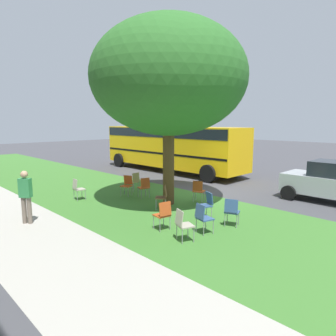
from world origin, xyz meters
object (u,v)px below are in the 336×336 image
at_px(school_bus, 171,144).
at_px(chair_1, 144,186).
at_px(pedestrian_0, 26,195).
at_px(chair_4, 183,223).
at_px(street_tree, 169,78).
at_px(chair_7, 198,190).
at_px(chair_3, 163,213).
at_px(chair_9, 207,203).
at_px(chair_5, 134,180).
at_px(parked_car, 334,182).
at_px(chair_0, 232,210).
at_px(chair_2, 203,216).
at_px(chair_8, 163,195).
at_px(chair_10, 127,184).
at_px(chair_6, 78,188).

bearing_deg(school_bus, chair_1, 125.52).
relative_size(school_bus, pedestrian_0, 6.15).
bearing_deg(pedestrian_0, chair_4, -151.48).
xyz_separation_m(street_tree, chair_7, (-0.68, -1.00, -4.26)).
bearing_deg(chair_1, chair_4, 151.95).
xyz_separation_m(chair_3, pedestrian_0, (3.47, 2.63, 0.41)).
distance_m(street_tree, chair_9, 4.79).
xyz_separation_m(chair_5, parked_car, (-7.10, -4.42, 0.32)).
height_order(chair_3, school_bus, school_bus).
distance_m(chair_0, chair_2, 1.12).
bearing_deg(parked_car, chair_8, 52.93).
distance_m(chair_2, parked_car, 6.53).
xyz_separation_m(chair_0, chair_7, (2.51, -1.46, 0.00)).
height_order(chair_8, school_bus, school_bus).
xyz_separation_m(chair_8, parked_car, (-4.12, -5.46, 0.32)).
xyz_separation_m(chair_7, chair_9, (-1.48, 1.37, 0.00)).
xyz_separation_m(chair_1, chair_9, (-3.50, 0.26, 0.00)).
bearing_deg(chair_10, chair_1, -164.47).
bearing_deg(pedestrian_0, chair_9, -129.72).
bearing_deg(chair_9, school_bus, -38.41).
distance_m(chair_10, parked_car, 8.46).
height_order(chair_2, chair_6, same).
xyz_separation_m(street_tree, chair_2, (-2.95, 1.55, -4.26)).
bearing_deg(chair_10, chair_0, 178.86).
height_order(chair_0, chair_4, same).
bearing_deg(parked_car, chair_5, 31.89).
height_order(chair_4, chair_5, same).
distance_m(chair_5, chair_9, 4.81).
distance_m(chair_8, chair_10, 2.62).
bearing_deg(chair_10, school_bus, -61.62).
relative_size(chair_5, chair_6, 1.00).
xyz_separation_m(chair_9, chair_10, (4.37, -0.02, 0.00)).
xyz_separation_m(chair_3, chair_4, (-0.98, 0.22, 0.00)).
distance_m(street_tree, chair_6, 5.70).
bearing_deg(chair_1, chair_10, 15.53).
bearing_deg(street_tree, school_bus, -46.07).
relative_size(street_tree, chair_10, 7.88).
bearing_deg(school_bus, chair_7, 142.77).
distance_m(chair_4, parked_car, 7.34).
height_order(chair_4, chair_7, same).
xyz_separation_m(chair_9, school_bus, (7.63, -6.05, 1.24)).
height_order(street_tree, pedestrian_0, street_tree).
bearing_deg(pedestrian_0, parked_car, -122.19).
xyz_separation_m(chair_10, school_bus, (3.26, -6.03, 1.24)).
distance_m(chair_5, chair_7, 3.34).
relative_size(chair_0, chair_7, 1.00).
relative_size(chair_0, chair_10, 1.00).
bearing_deg(chair_8, street_tree, -60.35).
relative_size(chair_0, parked_car, 0.24).
bearing_deg(chair_4, parked_car, -102.45).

